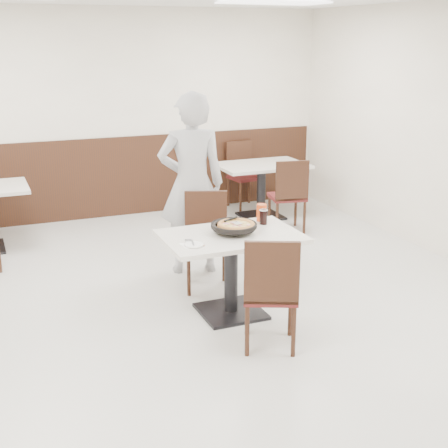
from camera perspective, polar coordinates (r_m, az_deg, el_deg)
name	(u,v)px	position (r m, az deg, el deg)	size (l,w,h in m)	color
floor	(208,311)	(5.76, -1.44, -7.94)	(7.00, 7.00, 0.00)	#B2B1AC
wall_back	(115,115)	(8.66, -9.93, 9.81)	(6.00, 0.04, 2.80)	silver
wainscot_back	(119,177)	(8.78, -9.62, 4.28)	(5.90, 0.03, 1.10)	black
fluo_panel_d	(274,3)	(7.50, 4.56, 19.54)	(1.20, 0.60, 0.02)	white
main_table	(231,274)	(5.57, 0.65, -4.63)	(1.20, 0.80, 0.75)	beige
chair_near	(270,291)	(4.98, 4.24, -6.12)	(0.42, 0.42, 0.95)	black
chair_far	(207,243)	(6.10, -1.60, -1.73)	(0.42, 0.42, 0.95)	black
trivet	(233,231)	(5.49, 0.81, -0.62)	(0.11, 0.11, 0.04)	black
pizza_pan	(234,229)	(5.47, 0.91, -0.42)	(0.37, 0.37, 0.01)	black
pizza	(236,227)	(5.47, 1.12, -0.24)	(0.33, 0.33, 0.02)	#B27332
pizza_server	(237,223)	(5.45, 1.22, 0.09)	(0.07, 0.09, 0.00)	white
napkin	(191,245)	(5.18, -3.05, -1.91)	(0.15, 0.15, 0.00)	white
side_plate	(194,245)	(5.15, -2.76, -1.91)	(0.16, 0.16, 0.01)	white
fork	(193,243)	(5.17, -2.87, -1.73)	(0.01, 0.16, 0.00)	white
cola_glass	(263,217)	(5.74, 3.62, 0.61)	(0.07, 0.07, 0.13)	black
red_cup	(262,213)	(5.84, 3.46, 1.05)	(0.10, 0.10, 0.16)	#C63D11
diner_person	(192,184)	(6.45, -2.98, 3.66)	(0.69, 0.45, 1.90)	#B9B9BD
bg_table_right	(261,191)	(8.61, 3.42, 3.05)	(1.20, 0.80, 0.75)	beige
bg_chair_right_near	(287,195)	(7.99, 5.79, 2.66)	(0.42, 0.42, 0.95)	black
bg_chair_right_far	(245,175)	(9.10, 1.94, 4.46)	(0.42, 0.42, 0.95)	black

